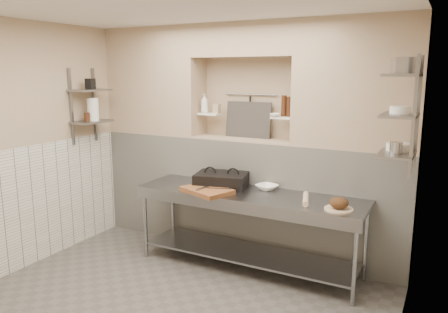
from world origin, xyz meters
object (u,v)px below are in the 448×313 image
Objects in this scene: rolling_pin at (306,199)px; bowl_alcove at (275,115)px; bread_loaf at (339,203)px; bottle_soap at (205,103)px; mixing_bowl at (267,187)px; panini_press at (222,180)px; cutting_board at (207,190)px; jug_left at (93,109)px; prep_table at (248,215)px.

rolling_pin is 3.19× the size of bowl_alcove.
bowl_alcove is at bearing 145.32° from bread_loaf.
bottle_soap reaches higher than rolling_pin.
mixing_bowl is 0.98m from bread_loaf.
bread_loaf is at bearing -21.96° from mixing_bowl.
panini_press is 0.31m from cutting_board.
jug_left is at bearing 179.46° from bread_loaf.
bowl_alcove is at bearing 96.20° from mixing_bowl.
prep_table is at bearing -100.49° from bowl_alcove.
prep_table is 2.43m from jug_left.
bread_loaf is 0.64× the size of jug_left.
bread_loaf is at bearing -7.42° from prep_table.
rolling_pin is at bearing 1.66° from jug_left.
mixing_bowl is 0.60m from rolling_pin.
bread_loaf is (0.91, -0.37, 0.04)m from mixing_bowl.
mixing_bowl is 0.82× the size of jug_left.
rolling_pin is 1.63× the size of bottle_soap.
bottle_soap is (-0.47, 0.42, 0.85)m from panini_press.
bottle_soap is (-0.87, 0.53, 1.19)m from prep_table.
bottle_soap is 0.84× the size of jug_left.
panini_press reaches higher than mixing_bowl.
rolling_pin is (1.06, -0.13, -0.05)m from panini_press.
jug_left is at bearing -178.34° from rolling_pin.
jug_left is (-1.29, -0.64, -0.08)m from bottle_soap.
bowl_alcove is at bearing 136.67° from rolling_pin.
cutting_board reaches higher than prep_table.
prep_table is 0.73m from rolling_pin.
prep_table is 14.05× the size of bread_loaf.
panini_press is 1.45m from bread_loaf.
bowl_alcove is at bearing 53.90° from cutting_board.
bread_loaf is at bearing -16.86° from rolling_pin.
prep_table is 0.54m from cutting_board.
prep_table is 20.85× the size of bowl_alcove.
cutting_board is at bearing -107.36° from panini_press.
cutting_board is 0.69m from mixing_bowl.
cutting_board is 2.27× the size of mixing_bowl.
jug_left is (-2.16, -0.10, 1.12)m from prep_table.
jug_left reaches higher than cutting_board.
prep_table is 0.53m from panini_press.
panini_press is 3.62× the size of bread_loaf.
bowl_alcove reaches higher than bread_loaf.
mixing_bowl is (0.13, 0.23, 0.29)m from prep_table.
bowl_alcove is (-0.57, 0.54, 0.80)m from rolling_pin.
panini_press reaches higher than rolling_pin.
mixing_bowl is 1.29× the size of bread_loaf.
prep_table is 1.09m from bread_loaf.
bowl_alcove is at bearing 26.09° from panini_press.
jug_left reaches higher than prep_table.
bread_loaf reaches higher than mixing_bowl.
cutting_board is 1.46m from bread_loaf.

